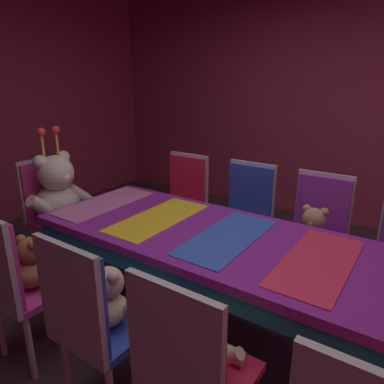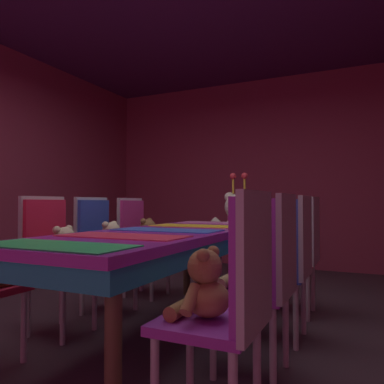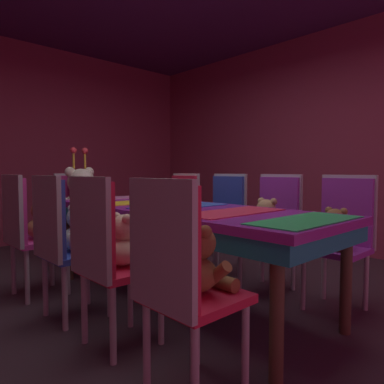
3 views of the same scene
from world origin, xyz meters
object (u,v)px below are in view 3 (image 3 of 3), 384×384
(chair_right_3, at_px, (181,208))
(chair_left_0, at_px, (175,269))
(chair_left_1, at_px, (103,246))
(teddy_left_3, at_px, (42,222))
(teddy_right_1, at_px, (265,220))
(throne_chair, at_px, (75,208))
(teddy_left_2, at_px, (79,231))
(chair_left_2, at_px, (59,234))
(chair_left_3, at_px, (23,224))
(banquet_table, at_px, (180,218))
(king_teddy_bear, at_px, (82,198))
(chair_right_0, at_px, (343,227))
(teddy_right_0, at_px, (334,231))
(teddy_left_1, at_px, (125,243))
(chair_right_2, at_px, (225,213))
(chair_right_1, at_px, (275,219))
(teddy_left_0, at_px, (199,263))

(chair_right_3, bearing_deg, chair_left_0, 47.73)
(chair_left_1, relative_size, chair_right_3, 1.00)
(teddy_left_3, height_order, teddy_right_1, teddy_right_1)
(throne_chair, bearing_deg, teddy_left_2, -24.43)
(chair_left_2, relative_size, chair_left_3, 1.00)
(banquet_table, distance_m, throne_chair, 1.79)
(teddy_right_1, bearing_deg, king_teddy_bear, -70.61)
(chair_right_0, bearing_deg, teddy_right_0, -0.00)
(chair_right_3, xyz_separation_m, throne_chair, (-0.82, 0.88, 0.00))
(chair_left_3, distance_m, chair_right_3, 1.68)
(banquet_table, bearing_deg, chair_left_2, 161.45)
(chair_left_0, relative_size, chair_left_3, 1.00)
(chair_left_1, xyz_separation_m, teddy_left_2, (0.13, 0.56, -0.00))
(teddy_left_1, bearing_deg, king_teddy_bear, 70.49)
(teddy_left_3, bearing_deg, teddy_right_1, -41.21)
(teddy_left_2, relative_size, chair_right_3, 0.34)
(chair_left_1, distance_m, chair_left_3, 1.18)
(throne_chair, bearing_deg, chair_left_3, -43.83)
(chair_left_0, height_order, teddy_left_2, chair_left_0)
(chair_right_2, bearing_deg, throne_chair, -60.96)
(chair_left_1, bearing_deg, teddy_left_2, 76.49)
(teddy_left_2, distance_m, chair_right_2, 1.53)
(chair_left_0, xyz_separation_m, chair_right_1, (1.66, 0.59, 0.00))
(chair_left_1, height_order, teddy_left_3, chair_left_1)
(chair_left_0, relative_size, chair_right_3, 1.00)
(chair_right_2, bearing_deg, chair_left_0, 35.37)
(teddy_left_2, xyz_separation_m, chair_right_0, (1.51, -1.19, 0.00))
(chair_left_0, xyz_separation_m, chair_right_0, (1.65, -0.00, 0.00))
(chair_left_0, xyz_separation_m, teddy_right_1, (1.51, 0.59, 0.00))
(teddy_left_0, relative_size, king_teddy_bear, 0.42)
(teddy_left_0, relative_size, throne_chair, 0.34)
(chair_left_0, distance_m, teddy_left_2, 1.19)
(teddy_left_2, bearing_deg, chair_right_3, 22.71)
(chair_right_0, bearing_deg, chair_left_2, -35.64)
(teddy_left_2, height_order, chair_left_3, chair_left_3)
(chair_right_0, bearing_deg, chair_left_3, -47.22)
(teddy_left_0, relative_size, chair_left_3, 0.34)
(teddy_left_0, height_order, teddy_left_3, teddy_left_3)
(king_teddy_bear, bearing_deg, throne_chair, 180.00)
(chair_left_1, relative_size, teddy_right_1, 2.83)
(chair_right_1, height_order, king_teddy_bear, king_teddy_bear)
(teddy_left_1, height_order, chair_right_0, chair_right_0)
(teddy_left_3, relative_size, teddy_right_1, 0.98)
(teddy_left_0, xyz_separation_m, chair_right_3, (1.51, 1.82, 0.00))
(chair_left_2, bearing_deg, chair_right_3, 20.89)
(chair_left_1, height_order, chair_right_1, same)
(teddy_left_0, distance_m, teddy_left_2, 1.19)
(teddy_left_2, bearing_deg, chair_left_3, 104.90)
(teddy_left_1, height_order, throne_chair, throne_chair)
(chair_left_2, relative_size, chair_right_2, 1.00)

